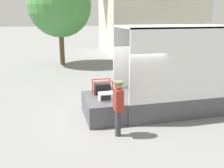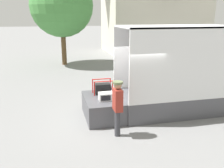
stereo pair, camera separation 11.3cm
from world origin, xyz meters
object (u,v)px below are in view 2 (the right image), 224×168
Objects in this scene: portable_generator at (103,88)px; street_tree at (62,5)px; box_truck at (207,85)px; microwave at (106,96)px; worker_person at (118,103)px.

street_tree reaches higher than portable_generator.
box_truck reaches higher than portable_generator.
box_truck is 0.93× the size of street_tree.
street_tree is at bearing 115.57° from box_truck.
portable_generator is at bearing 87.12° from microwave.
portable_generator is at bearing -84.73° from street_tree.
worker_person is at bearing -86.28° from microwave.
box_truck is 11.58× the size of microwave.
box_truck is 4.25m from portable_generator.
microwave is 1.29m from worker_person.
box_truck reaches higher than microwave.
portable_generator is 0.41× the size of worker_person.
box_truck is 8.44× the size of portable_generator.
worker_person is 12.88m from street_tree.
street_tree is (-0.95, 10.35, 3.40)m from portable_generator.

